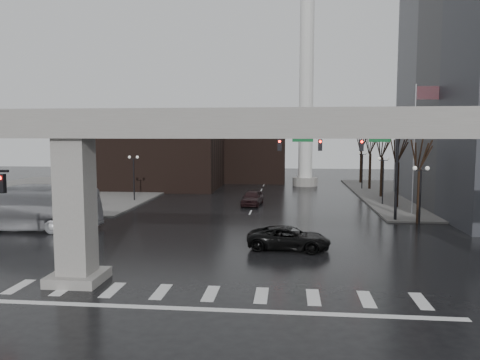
{
  "coord_description": "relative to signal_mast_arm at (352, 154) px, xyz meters",
  "views": [
    {
      "loc": [
        3.6,
        -22.17,
        7.52
      ],
      "look_at": [
        0.44,
        8.15,
        4.5
      ],
      "focal_mm": 35.0,
      "sensor_mm": 36.0,
      "label": 1
    }
  ],
  "objects": [
    {
      "name": "flagpole_assembly",
      "position": [
        6.3,
        3.2,
        1.7
      ],
      "size": [
        2.06,
        0.12,
        12.0
      ],
      "color": "silver",
      "rests_on": "ground"
    },
    {
      "name": "ground",
      "position": [
        -8.99,
        -18.8,
        -5.83
      ],
      "size": [
        160.0,
        160.0,
        0.0
      ],
      "primitive_type": "plane",
      "color": "black",
      "rests_on": "ground"
    },
    {
      "name": "sidewalk_ne",
      "position": [
        17.01,
        17.2,
        -5.75
      ],
      "size": [
        28.0,
        36.0,
        0.15
      ],
      "primitive_type": "cube",
      "color": "#62605E",
      "rests_on": "ground"
    },
    {
      "name": "elevated_guideway",
      "position": [
        -7.73,
        -18.8,
        1.05
      ],
      "size": [
        48.0,
        2.6,
        8.7
      ],
      "color": "gray",
      "rests_on": "ground"
    },
    {
      "name": "city_bus",
      "position": [
        -26.37,
        -6.8,
        -4.08
      ],
      "size": [
        12.6,
        3.09,
        3.5
      ],
      "primitive_type": "imported",
      "rotation": [
        0.0,
        0.0,
        1.58
      ],
      "color": "silver",
      "rests_on": "ground"
    },
    {
      "name": "tree_right_1",
      "position": [
        5.54,
        7.22,
        -2.98
      ],
      "size": [
        1.09,
        1.61,
        7.67
      ],
      "color": "black",
      "rests_on": "ground"
    },
    {
      "name": "lamp_left_2",
      "position": [
        -22.49,
        23.2,
        -2.36
      ],
      "size": [
        1.22,
        0.32,
        5.11
      ],
      "color": "black",
      "rests_on": "ground"
    },
    {
      "name": "signal_mast_arm",
      "position": [
        0.0,
        0.0,
        0.0
      ],
      "size": [
        12.12,
        0.43,
        8.0
      ],
      "color": "black",
      "rests_on": "ground"
    },
    {
      "name": "lamp_left_0",
      "position": [
        -22.49,
        -4.8,
        -2.36
      ],
      "size": [
        1.22,
        0.32,
        5.11
      ],
      "color": "black",
      "rests_on": "ground"
    },
    {
      "name": "lamp_right_1",
      "position": [
        4.51,
        9.2,
        -2.36
      ],
      "size": [
        1.22,
        0.32,
        5.11
      ],
      "color": "black",
      "rests_on": "ground"
    },
    {
      "name": "smokestack",
      "position": [
        -2.99,
        27.2,
        7.52
      ],
      "size": [
        3.6,
        3.6,
        30.0
      ],
      "color": "silver",
      "rests_on": "ground"
    },
    {
      "name": "sidewalk_nw",
      "position": [
        -34.99,
        17.2,
        -5.75
      ],
      "size": [
        28.0,
        36.0,
        0.15
      ],
      "primitive_type": "cube",
      "color": "#62605E",
      "rests_on": "ground"
    },
    {
      "name": "far_car",
      "position": [
        -9.15,
        7.73,
        -5.03
      ],
      "size": [
        2.35,
        4.86,
        1.6
      ],
      "primitive_type": "imported",
      "rotation": [
        0.0,
        0.0,
        -0.1
      ],
      "color": "black",
      "rests_on": "ground"
    },
    {
      "name": "tree_right_4",
      "position": [
        5.54,
        31.22,
        -2.79
      ],
      "size": [
        1.12,
        1.69,
        8.19
      ],
      "color": "black",
      "rests_on": "ground"
    },
    {
      "name": "lamp_left_1",
      "position": [
        -22.49,
        9.2,
        -2.36
      ],
      "size": [
        1.22,
        0.32,
        5.11
      ],
      "color": "black",
      "rests_on": "ground"
    },
    {
      "name": "lamp_right_2",
      "position": [
        4.51,
        23.2,
        -2.36
      ],
      "size": [
        1.22,
        0.32,
        5.11
      ],
      "color": "black",
      "rests_on": "ground"
    },
    {
      "name": "building_far_left",
      "position": [
        -22.99,
        23.2,
        -0.83
      ],
      "size": [
        16.0,
        14.0,
        10.0
      ],
      "primitive_type": "cube",
      "color": "black",
      "rests_on": "ground"
    },
    {
      "name": "tree_right_0",
      "position": [
        5.54,
        -0.78,
        -3.04
      ],
      "size": [
        1.09,
        1.58,
        7.5
      ],
      "color": "black",
      "rests_on": "ground"
    },
    {
      "name": "building_far_mid",
      "position": [
        -10.99,
        33.2,
        -1.83
      ],
      "size": [
        10.0,
        10.0,
        8.0
      ],
      "primitive_type": "cube",
      "color": "black",
      "rests_on": "ground"
    },
    {
      "name": "lamp_right_0",
      "position": [
        4.51,
        -4.8,
        -2.36
      ],
      "size": [
        1.22,
        0.32,
        5.11
      ],
      "color": "black",
      "rests_on": "ground"
    },
    {
      "name": "pickup_truck",
      "position": [
        -5.32,
        -10.9,
        -5.08
      ],
      "size": [
        5.6,
        3.02,
        1.49
      ],
      "primitive_type": "imported",
      "rotation": [
        0.0,
        0.0,
        1.47
      ],
      "color": "black",
      "rests_on": "ground"
    },
    {
      "name": "tree_right_2",
      "position": [
        5.54,
        15.22,
        -2.91
      ],
      "size": [
        1.1,
        1.63,
        7.85
      ],
      "color": "black",
      "rests_on": "ground"
    },
    {
      "name": "tree_right_3",
      "position": [
        5.54,
        23.22,
        -2.85
      ],
      "size": [
        1.11,
        1.66,
        8.02
      ],
      "color": "black",
      "rests_on": "ground"
    }
  ]
}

